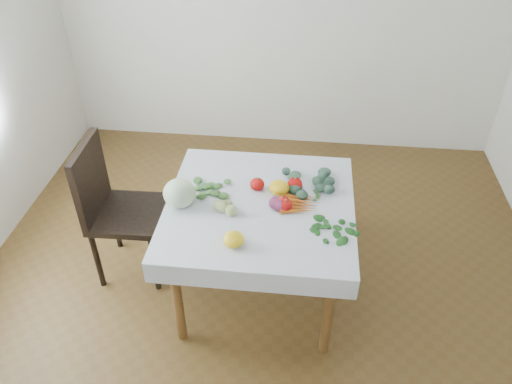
# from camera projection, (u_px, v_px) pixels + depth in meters

# --- Properties ---
(ground) EXTENTS (4.00, 4.00, 0.00)m
(ground) POSITION_uv_depth(u_px,v_px,m) (259.00, 289.00, 3.45)
(ground) COLOR brown
(back_wall) EXTENTS (4.00, 0.04, 2.70)m
(back_wall) POSITION_uv_depth(u_px,v_px,m) (284.00, 2.00, 4.21)
(back_wall) COLOR silver
(back_wall) RESTS_ON ground
(table) EXTENTS (1.00, 1.00, 0.75)m
(table) POSITION_uv_depth(u_px,v_px,m) (260.00, 217.00, 3.06)
(table) COLOR brown
(table) RESTS_ON ground
(tablecloth) EXTENTS (1.12, 1.12, 0.01)m
(tablecloth) POSITION_uv_depth(u_px,v_px,m) (260.00, 204.00, 3.00)
(tablecloth) COLOR white
(tablecloth) RESTS_ON table
(chair) EXTENTS (0.47, 0.47, 1.01)m
(chair) POSITION_uv_depth(u_px,v_px,m) (112.00, 203.00, 3.29)
(chair) COLOR black
(chair) RESTS_ON ground
(cabbage) EXTENTS (0.19, 0.19, 0.17)m
(cabbage) POSITION_uv_depth(u_px,v_px,m) (179.00, 193.00, 2.94)
(cabbage) COLOR beige
(cabbage) RESTS_ON tablecloth
(tomato_a) EXTENTS (0.11, 0.11, 0.08)m
(tomato_a) POSITION_uv_depth(u_px,v_px,m) (257.00, 184.00, 3.09)
(tomato_a) COLOR red
(tomato_a) RESTS_ON tablecloth
(tomato_b) EXTENTS (0.09, 0.09, 0.08)m
(tomato_b) POSITION_uv_depth(u_px,v_px,m) (282.00, 202.00, 2.95)
(tomato_b) COLOR red
(tomato_b) RESTS_ON tablecloth
(tomato_c) EXTENTS (0.09, 0.09, 0.07)m
(tomato_c) POSITION_uv_depth(u_px,v_px,m) (285.00, 205.00, 2.93)
(tomato_c) COLOR red
(tomato_c) RESTS_ON tablecloth
(tomato_d) EXTENTS (0.11, 0.11, 0.08)m
(tomato_d) POSITION_uv_depth(u_px,v_px,m) (295.00, 184.00, 3.09)
(tomato_d) COLOR red
(tomato_d) RESTS_ON tablecloth
(heirloom_back) EXTENTS (0.15, 0.15, 0.09)m
(heirloom_back) POSITION_uv_depth(u_px,v_px,m) (279.00, 188.00, 3.05)
(heirloom_back) COLOR yellow
(heirloom_back) RESTS_ON tablecloth
(heirloom_front) EXTENTS (0.13, 0.13, 0.08)m
(heirloom_front) POSITION_uv_depth(u_px,v_px,m) (234.00, 239.00, 2.69)
(heirloom_front) COLOR yellow
(heirloom_front) RESTS_ON tablecloth
(onion_a) EXTENTS (0.08, 0.08, 0.07)m
(onion_a) POSITION_uv_depth(u_px,v_px,m) (279.00, 205.00, 2.93)
(onion_a) COLOR #59193E
(onion_a) RESTS_ON tablecloth
(onion_b) EXTENTS (0.11, 0.11, 0.08)m
(onion_b) POSITION_uv_depth(u_px,v_px,m) (276.00, 203.00, 2.94)
(onion_b) COLOR #59193E
(onion_b) RESTS_ON tablecloth
(tomatillo_cluster) EXTENTS (0.18, 0.11, 0.05)m
(tomatillo_cluster) POSITION_uv_depth(u_px,v_px,m) (218.00, 208.00, 2.93)
(tomatillo_cluster) COLOR #B5CA74
(tomatillo_cluster) RESTS_ON tablecloth
(carrot_bunch) EXTENTS (0.20, 0.24, 0.03)m
(carrot_bunch) POSITION_uv_depth(u_px,v_px,m) (300.00, 203.00, 2.98)
(carrot_bunch) COLOR orange
(carrot_bunch) RESTS_ON tablecloth
(kale_bunch) EXTENTS (0.30, 0.30, 0.04)m
(kale_bunch) POSITION_uv_depth(u_px,v_px,m) (308.00, 184.00, 3.12)
(kale_bunch) COLOR #335446
(kale_bunch) RESTS_ON tablecloth
(basil_bunch) EXTENTS (0.28, 0.20, 0.01)m
(basil_bunch) POSITION_uv_depth(u_px,v_px,m) (334.00, 230.00, 2.80)
(basil_bunch) COLOR #1C5B1C
(basil_bunch) RESTS_ON tablecloth
(dill_bunch) EXTENTS (0.22, 0.21, 0.02)m
(dill_bunch) POSITION_uv_depth(u_px,v_px,m) (210.00, 188.00, 3.10)
(dill_bunch) COLOR #4C7C39
(dill_bunch) RESTS_ON tablecloth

